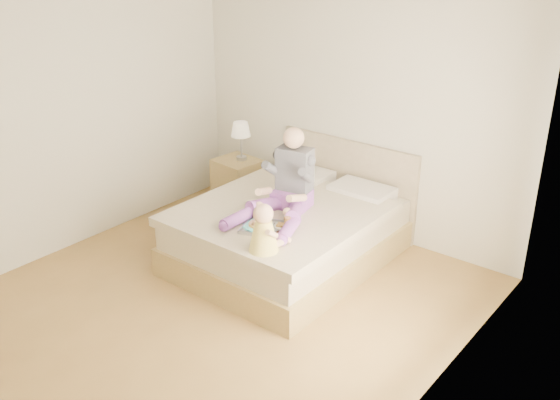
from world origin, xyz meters
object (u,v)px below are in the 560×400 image
Objects in this scene: bed at (293,229)px; nightstand at (238,184)px; adult at (286,188)px; baby at (264,232)px; tray at (267,226)px.

nightstand is (-1.27, 0.58, -0.02)m from bed.
adult is (1.35, -0.78, 0.55)m from nightstand.
baby is (0.34, -0.73, -0.07)m from adult.
tray is at bearing -33.56° from nightstand.
adult reaches higher than tray.
bed is at bearing 99.16° from adult.
nightstand is at bearing 120.87° from tray.
adult is 0.48m from tray.
baby reaches higher than nightstand.
bed is 1.12m from baby.
adult reaches higher than bed.
tray is at bearing -86.08° from adult.
tray is (0.18, -0.61, 0.32)m from bed.
tray is (0.11, -0.41, -0.21)m from adult.
adult is at bearing 129.28° from baby.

